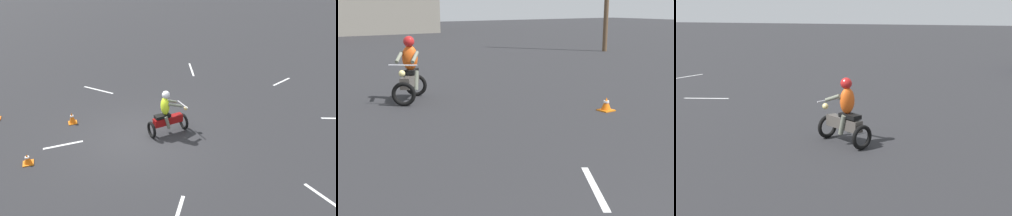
% 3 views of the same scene
% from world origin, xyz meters
% --- Properties ---
extents(motorcycle_rider_background, '(1.32, 1.48, 1.66)m').
position_xyz_m(motorcycle_rider_background, '(0.35, 10.98, 0.73)').
color(motorcycle_rider_background, black).
rests_on(motorcycle_rider_background, ground).
extents(traffic_cone_near_right, '(0.32, 0.32, 0.32)m').
position_xyz_m(traffic_cone_near_right, '(3.66, 7.28, 0.15)').
color(traffic_cone_near_right, orange).
rests_on(traffic_cone_near_right, ground).
extents(lane_stripe_ne, '(0.96, 1.37, 0.01)m').
position_xyz_m(lane_stripe_ne, '(0.09, 4.04, 0.00)').
color(lane_stripe_ne, silver).
rests_on(lane_stripe_ne, ground).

